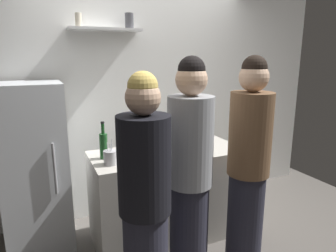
% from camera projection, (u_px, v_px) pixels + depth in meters
% --- Properties ---
extents(back_wall_assembly, '(4.80, 0.32, 2.60)m').
position_uv_depth(back_wall_assembly, '(138.00, 99.00, 3.44)').
color(back_wall_assembly, white).
rests_on(back_wall_assembly, ground).
extents(refrigerator, '(0.57, 0.59, 1.56)m').
position_uv_depth(refrigerator, '(35.00, 168.00, 2.75)').
color(refrigerator, silver).
rests_on(refrigerator, ground).
extents(counter, '(1.47, 0.67, 0.89)m').
position_uv_depth(counter, '(168.00, 194.00, 3.00)').
color(counter, '#B7B2A8').
rests_on(counter, ground).
extents(baking_pan, '(0.34, 0.24, 0.05)m').
position_uv_depth(baking_pan, '(144.00, 150.00, 2.85)').
color(baking_pan, gray).
rests_on(baking_pan, counter).
extents(utensil_holder, '(0.11, 0.11, 0.22)m').
position_uv_depth(utensil_holder, '(110.00, 157.00, 2.53)').
color(utensil_holder, '#B2B2B7').
rests_on(utensil_holder, counter).
extents(wine_bottle_green_glass, '(0.07, 0.07, 0.34)m').
position_uv_depth(wine_bottle_green_glass, '(104.00, 145.00, 2.67)').
color(wine_bottle_green_glass, '#19471E').
rests_on(wine_bottle_green_glass, counter).
extents(wine_bottle_pale_glass, '(0.07, 0.07, 0.35)m').
position_uv_depth(wine_bottle_pale_glass, '(171.00, 136.00, 2.95)').
color(wine_bottle_pale_glass, '#B2BFB2').
rests_on(wine_bottle_pale_glass, counter).
extents(water_bottle_plastic, '(0.09, 0.09, 0.25)m').
position_uv_depth(water_bottle_plastic, '(201.00, 142.00, 2.79)').
color(water_bottle_plastic, silver).
rests_on(water_bottle_plastic, counter).
extents(person_brown_jacket, '(0.34, 0.34, 1.79)m').
position_uv_depth(person_brown_jacket, '(248.00, 167.00, 2.45)').
color(person_brown_jacket, '#262633').
rests_on(person_brown_jacket, ground).
extents(person_grey_hoodie, '(0.34, 0.34, 1.79)m').
position_uv_depth(person_grey_hoodie, '(190.00, 177.00, 2.26)').
color(person_grey_hoodie, '#262633').
rests_on(person_grey_hoodie, ground).
extents(person_blonde, '(0.34, 0.34, 1.70)m').
position_uv_depth(person_blonde, '(145.00, 205.00, 1.94)').
color(person_blonde, '#262633').
rests_on(person_blonde, ground).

